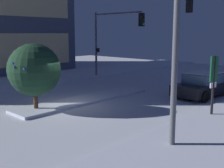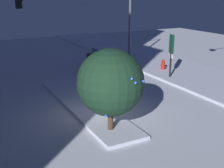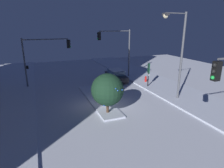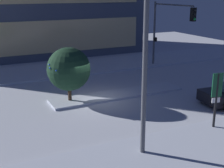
# 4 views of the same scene
# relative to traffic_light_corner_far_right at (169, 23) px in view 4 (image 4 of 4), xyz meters

# --- Properties ---
(ground) EXTENTS (52.00, 52.00, 0.00)m
(ground) POSITION_rel_traffic_light_corner_far_right_xyz_m (-9.03, -4.48, -3.99)
(ground) COLOR silver
(curb_strip_near) EXTENTS (52.00, 5.20, 0.14)m
(curb_strip_near) POSITION_rel_traffic_light_corner_far_right_xyz_m (-9.03, -12.92, -3.92)
(curb_strip_near) COLOR silver
(curb_strip_near) RESTS_ON ground
(curb_strip_far) EXTENTS (52.00, 5.20, 0.14)m
(curb_strip_far) POSITION_rel_traffic_light_corner_far_right_xyz_m (-9.03, 3.97, -3.92)
(curb_strip_far) COLOR silver
(curb_strip_far) RESTS_ON ground
(median_strip) EXTENTS (9.00, 1.80, 0.14)m
(median_strip) POSITION_rel_traffic_light_corner_far_right_xyz_m (-6.97, -4.29, -3.92)
(median_strip) COLOR silver
(median_strip) RESTS_ON ground
(traffic_light_corner_far_right) EXTENTS (0.32, 5.44, 5.70)m
(traffic_light_corner_far_right) POSITION_rel_traffic_light_corner_far_right_xyz_m (0.00, 0.00, 0.00)
(traffic_light_corner_far_right) COLOR #565960
(traffic_light_corner_far_right) RESTS_ON ground
(street_lamp_arched) EXTENTS (0.56, 2.53, 8.15)m
(street_lamp_arched) POSITION_rel_traffic_light_corner_far_right_xyz_m (-9.69, -11.05, 1.26)
(street_lamp_arched) COLOR #565960
(street_lamp_arched) RESTS_ON ground
(parking_info_sign) EXTENTS (0.55, 0.15, 2.87)m
(parking_info_sign) POSITION_rel_traffic_light_corner_far_right_xyz_m (-5.17, -11.07, -2.16)
(parking_info_sign) COLOR black
(parking_info_sign) RESTS_ON ground
(decorated_tree_median) EXTENTS (2.62, 2.62, 3.41)m
(decorated_tree_median) POSITION_rel_traffic_light_corner_far_right_xyz_m (-10.22, -4.12, -1.89)
(decorated_tree_median) COLOR #473323
(decorated_tree_median) RESTS_ON ground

